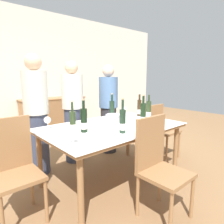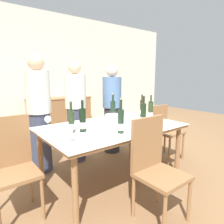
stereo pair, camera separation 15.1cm
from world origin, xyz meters
name	(u,v)px [view 1 (the left image)]	position (x,y,z in m)	size (l,w,h in m)	color
ground_plane	(112,180)	(0.00, 0.00, 0.00)	(12.00, 12.00, 0.00)	olive
back_wall	(31,75)	(0.00, 2.75, 1.40)	(8.00, 0.10, 2.80)	silver
sideboard_cabinet	(54,117)	(0.37, 2.46, 0.44)	(1.46, 0.46, 0.87)	#996B42
dining_table	(112,131)	(0.00, 0.00, 0.68)	(1.74, 1.11, 0.74)	#996B42
ice_bucket	(114,122)	(-0.11, -0.15, 0.84)	(0.19, 0.19, 0.18)	white
wine_bottle_0	(149,111)	(0.65, -0.07, 0.87)	(0.07, 0.07, 0.36)	#28381E
wine_bottle_1	(139,108)	(0.74, 0.19, 0.87)	(0.06, 0.06, 0.34)	#332314
wine_bottle_2	(112,112)	(0.14, 0.16, 0.88)	(0.07, 0.07, 0.40)	#1E3323
wine_bottle_3	(84,121)	(-0.42, 0.00, 0.87)	(0.08, 0.08, 0.38)	black
wine_bottle_4	(123,122)	(-0.12, -0.31, 0.87)	(0.07, 0.07, 0.39)	#1E3323
wine_bottle_5	(73,123)	(-0.54, 0.04, 0.86)	(0.07, 0.07, 0.37)	#28381E
wine_bottle_6	(143,115)	(0.29, -0.26, 0.89)	(0.07, 0.07, 0.40)	black
wine_glass_0	(47,120)	(-0.68, 0.38, 0.85)	(0.08, 0.08, 0.16)	white
wine_glass_1	(73,132)	(-0.73, -0.27, 0.86)	(0.09, 0.09, 0.16)	white
wine_glass_2	(124,110)	(0.59, 0.37, 0.84)	(0.07, 0.07, 0.14)	white
wine_glass_3	(157,119)	(0.36, -0.42, 0.85)	(0.09, 0.09, 0.15)	white
chair_left_end	(13,164)	(-1.17, 0.09, 0.55)	(0.42, 0.42, 0.98)	#996B42
chair_right_end	(160,127)	(1.17, 0.08, 0.52)	(0.42, 0.42, 0.88)	#996B42
chair_near_front	(158,161)	(-0.08, -0.78, 0.55)	(0.42, 0.42, 0.98)	#996B42
person_host	(37,116)	(-0.63, 0.84, 0.84)	(0.33, 0.33, 1.66)	#383F56
person_guest_left	(73,113)	(-0.04, 0.88, 0.80)	(0.33, 0.33, 1.59)	#383F56
person_guest_right	(108,110)	(0.64, 0.82, 0.78)	(0.33, 0.33, 1.56)	#2D2D33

